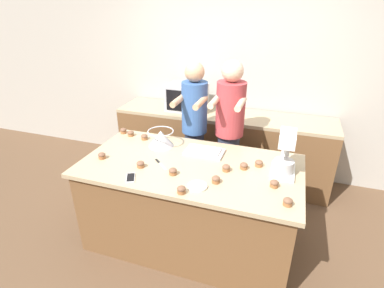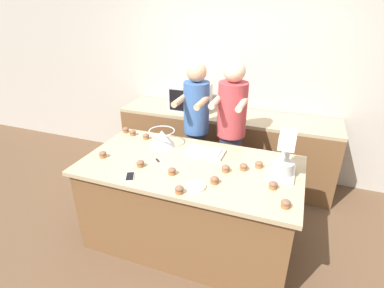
% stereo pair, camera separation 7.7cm
% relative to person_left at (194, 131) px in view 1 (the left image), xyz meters
% --- Properties ---
extents(ground_plane, '(16.00, 16.00, 0.00)m').
position_rel_person_left_xyz_m(ground_plane, '(0.19, -0.71, -0.91)').
color(ground_plane, brown).
extents(back_wall, '(10.00, 0.06, 2.70)m').
position_rel_person_left_xyz_m(back_wall, '(0.19, 0.96, 0.44)').
color(back_wall, '#B2ADA3').
rests_on(back_wall, ground_plane).
extents(island_counter, '(2.01, 1.06, 0.89)m').
position_rel_person_left_xyz_m(island_counter, '(0.19, -0.71, -0.46)').
color(island_counter, brown).
rests_on(island_counter, ground_plane).
extents(back_counter, '(2.80, 0.60, 0.93)m').
position_rel_person_left_xyz_m(back_counter, '(0.19, 0.61, -0.44)').
color(back_counter, brown).
rests_on(back_counter, ground_plane).
extents(person_left, '(0.31, 0.48, 1.68)m').
position_rel_person_left_xyz_m(person_left, '(0.00, 0.00, 0.00)').
color(person_left, '#33384C').
rests_on(person_left, ground_plane).
extents(person_right, '(0.33, 0.49, 1.72)m').
position_rel_person_left_xyz_m(person_right, '(0.40, 0.00, 0.01)').
color(person_right, '#33384C').
rests_on(person_right, ground_plane).
extents(stand_mixer, '(0.20, 0.30, 0.39)m').
position_rel_person_left_xyz_m(stand_mixer, '(1.01, -0.60, 0.15)').
color(stand_mixer, white).
rests_on(stand_mixer, island_counter).
extents(mixing_bowl, '(0.27, 0.27, 0.17)m').
position_rel_person_left_xyz_m(mixing_bowl, '(-0.21, -0.45, 0.07)').
color(mixing_bowl, '#BCBCC1').
rests_on(mixing_bowl, island_counter).
extents(baking_tray, '(0.38, 0.23, 0.04)m').
position_rel_person_left_xyz_m(baking_tray, '(0.26, -0.46, 0.00)').
color(baking_tray, '#BCBCC1').
rests_on(baking_tray, island_counter).
extents(microwave_oven, '(0.50, 0.35, 0.34)m').
position_rel_person_left_xyz_m(microwave_oven, '(-0.30, 0.61, 0.19)').
color(microwave_oven, '#B7B7BC').
rests_on(microwave_oven, back_counter).
extents(cell_phone, '(0.13, 0.16, 0.01)m').
position_rel_person_left_xyz_m(cell_phone, '(-0.20, -1.10, -0.01)').
color(cell_phone, silver).
rests_on(cell_phone, island_counter).
extents(small_plate, '(0.16, 0.16, 0.02)m').
position_rel_person_left_xyz_m(small_plate, '(0.37, -1.05, -0.01)').
color(small_plate, white).
rests_on(small_plate, island_counter).
extents(knife, '(0.18, 0.16, 0.01)m').
position_rel_person_left_xyz_m(knife, '(-0.07, -0.80, -0.01)').
color(knife, '#BCBCC1').
rests_on(knife, island_counter).
extents(cupcake_0, '(0.07, 0.07, 0.06)m').
position_rel_person_left_xyz_m(cupcake_0, '(0.68, -0.64, 0.01)').
color(cupcake_0, '#9E6038').
rests_on(cupcake_0, island_counter).
extents(cupcake_1, '(0.07, 0.07, 0.06)m').
position_rel_person_left_xyz_m(cupcake_1, '(0.54, -0.72, 0.01)').
color(cupcake_1, '#9E6038').
rests_on(cupcake_1, island_counter).
extents(cupcake_2, '(0.07, 0.07, 0.06)m').
position_rel_person_left_xyz_m(cupcake_2, '(0.50, -0.94, 0.01)').
color(cupcake_2, '#9E6038').
rests_on(cupcake_2, island_counter).
extents(cupcake_3, '(0.07, 0.07, 0.06)m').
position_rel_person_left_xyz_m(cupcake_3, '(1.07, -1.06, 0.01)').
color(cupcake_3, '#9E6038').
rests_on(cupcake_3, island_counter).
extents(cupcake_4, '(0.07, 0.07, 0.06)m').
position_rel_person_left_xyz_m(cupcake_4, '(0.80, -0.55, 0.01)').
color(cupcake_4, '#9E6038').
rests_on(cupcake_4, island_counter).
extents(cupcake_5, '(0.07, 0.07, 0.06)m').
position_rel_person_left_xyz_m(cupcake_5, '(-0.64, -0.32, 0.01)').
color(cupcake_5, '#9E6038').
rests_on(cupcake_5, island_counter).
extents(cupcake_6, '(0.07, 0.07, 0.06)m').
position_rel_person_left_xyz_m(cupcake_6, '(0.28, -1.16, 0.01)').
color(cupcake_6, '#9E6038').
rests_on(cupcake_6, island_counter).
extents(cupcake_7, '(0.07, 0.07, 0.06)m').
position_rel_person_left_xyz_m(cupcake_7, '(0.11, -0.93, 0.01)').
color(cupcake_7, '#9E6038').
rests_on(cupcake_7, island_counter).
extents(cupcake_8, '(0.07, 0.07, 0.06)m').
position_rel_person_left_xyz_m(cupcake_8, '(-0.45, -0.36, 0.01)').
color(cupcake_8, '#9E6038').
rests_on(cupcake_8, island_counter).
extents(cupcake_9, '(0.07, 0.07, 0.06)m').
position_rel_person_left_xyz_m(cupcake_9, '(-0.75, -0.28, 0.01)').
color(cupcake_9, '#9E6038').
rests_on(cupcake_9, island_counter).
extents(cupcake_10, '(0.07, 0.07, 0.06)m').
position_rel_person_left_xyz_m(cupcake_10, '(-0.21, -0.91, 0.01)').
color(cupcake_10, '#9E6038').
rests_on(cupcake_10, island_counter).
extents(cupcake_11, '(0.07, 0.07, 0.06)m').
position_rel_person_left_xyz_m(cupcake_11, '(-0.64, -0.88, 0.01)').
color(cupcake_11, '#9E6038').
rests_on(cupcake_11, island_counter).
extents(cupcake_12, '(0.07, 0.07, 0.06)m').
position_rel_person_left_xyz_m(cupcake_12, '(0.96, -0.84, 0.01)').
color(cupcake_12, '#9E6038').
rests_on(cupcake_12, island_counter).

